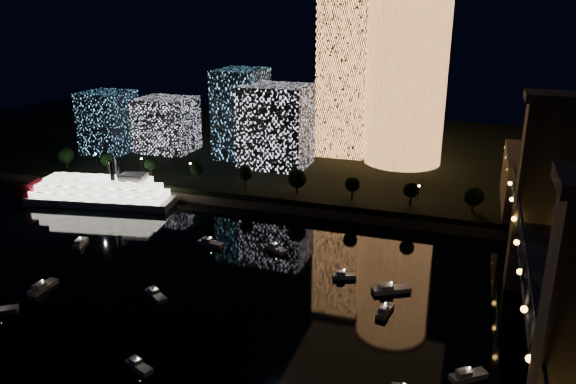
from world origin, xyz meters
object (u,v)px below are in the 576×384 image
tower_rectangular (346,77)px  riverboat (93,192)px  truss_bridge (554,322)px  tower_cylindrical (408,73)px

tower_rectangular → riverboat: tower_rectangular is taller
truss_bridge → tower_cylindrical: bearing=108.1°
tower_rectangular → riverboat: bearing=-131.5°
truss_bridge → riverboat: bearing=156.7°
tower_cylindrical → truss_bridge: tower_cylindrical is taller
riverboat → tower_rectangular: bearing=48.5°
tower_cylindrical → truss_bridge: 148.28m
tower_rectangular → riverboat: 115.82m
tower_rectangular → truss_bridge: (72.86, -145.63, -22.75)m
tower_rectangular → riverboat: (-73.31, -82.75, -34.53)m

